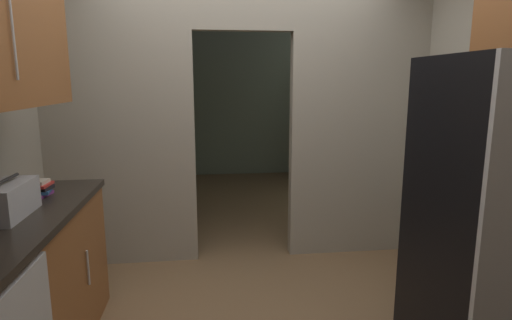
% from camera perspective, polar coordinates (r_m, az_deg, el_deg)
% --- Properties ---
extents(kitchen_partition, '(3.34, 0.12, 2.64)m').
position_cam_1_polar(kitchen_partition, '(3.66, -2.00, 7.64)').
color(kitchen_partition, '#ADA899').
rests_on(kitchen_partition, ground).
extents(adjoining_room_shell, '(3.34, 3.55, 2.64)m').
position_cam_1_polar(adjoining_room_shell, '(5.96, -3.97, 8.10)').
color(adjoining_room_shell, gray).
rests_on(adjoining_room_shell, ground).
extents(refrigerator, '(0.75, 0.78, 1.73)m').
position_cam_1_polar(refrigerator, '(2.63, 30.37, -6.91)').
color(refrigerator, black).
rests_on(refrigerator, ground).
extents(lower_cabinet_run, '(0.63, 1.82, 0.91)m').
position_cam_1_polar(lower_cabinet_run, '(2.57, -31.30, -17.15)').
color(lower_cabinet_run, brown).
rests_on(lower_cabinet_run, ground).
extents(boombox, '(0.19, 0.39, 0.20)m').
position_cam_1_polar(boombox, '(2.46, -30.95, -4.76)').
color(boombox, '#B2B2B7').
rests_on(boombox, lower_cabinet_run).
extents(book_stack, '(0.14, 0.17, 0.10)m').
position_cam_1_polar(book_stack, '(2.83, -27.56, -3.46)').
color(book_stack, '#8C3893').
rests_on(book_stack, lower_cabinet_run).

